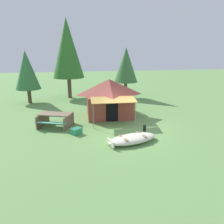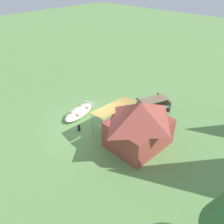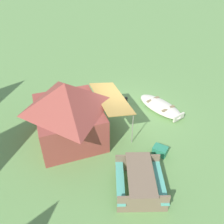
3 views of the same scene
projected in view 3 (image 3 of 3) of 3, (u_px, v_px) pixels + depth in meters
The scene contains 6 objects.
ground_plane at pixel (126, 113), 11.45m from camera, with size 80.00×80.00×0.00m, color #679650.
beached_rowboat at pixel (160, 106), 11.62m from camera, with size 2.72×1.65×0.37m.
canvas_cabin_tent at pixel (68, 111), 9.36m from camera, with size 3.32×3.84×2.54m.
picnic_table at pixel (140, 179), 7.65m from camera, with size 2.28×2.12×0.79m.
cooler_box at pixel (160, 151), 9.16m from camera, with size 0.53×0.39×0.33m, color #2B8860.
fuel_can at pixel (126, 101), 12.05m from camera, with size 0.16×0.16×0.36m, color black.
Camera 3 is at (-8.33, 4.16, 6.69)m, focal length 38.03 mm.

